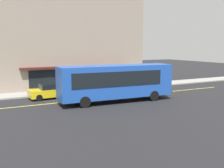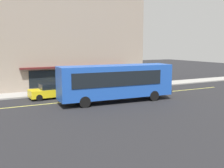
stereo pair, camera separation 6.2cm
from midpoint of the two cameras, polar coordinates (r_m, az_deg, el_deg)
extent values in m
plane|color=black|center=(25.93, -5.97, -3.52)|extent=(120.00, 120.00, 0.00)
cube|color=gray|center=(30.79, -9.56, -1.58)|extent=(80.00, 3.01, 0.15)
cube|color=#D8D14C|center=(25.93, -5.97, -3.52)|extent=(36.00, 0.16, 0.01)
cube|color=gray|center=(37.21, -10.55, 9.00)|extent=(19.32, 10.34, 11.69)
cube|color=#4C1919|center=(32.15, -7.59, 3.78)|extent=(13.53, 0.70, 0.20)
cube|color=black|center=(32.49, -7.68, 1.52)|extent=(11.59, 0.08, 2.00)
cube|color=#1E4CAD|center=(24.76, 0.86, 0.66)|extent=(11.13, 3.14, 3.00)
cube|color=black|center=(27.44, 11.25, 2.00)|extent=(0.24, 2.10, 1.80)
cube|color=black|center=(25.74, -0.93, 1.76)|extent=(8.79, 0.57, 1.32)
cube|color=black|center=(23.45, 1.51, 1.11)|extent=(8.79, 0.57, 1.32)
cube|color=#0CF259|center=(27.40, 11.42, 3.86)|extent=(0.19, 1.90, 0.36)
cube|color=#2D2D33|center=(27.72, 11.33, -1.30)|extent=(0.30, 2.41, 0.40)
cylinder|color=black|center=(27.60, 6.51, -1.76)|extent=(1.02, 0.36, 1.00)
cylinder|color=black|center=(25.71, 9.07, -2.55)|extent=(1.02, 0.36, 1.00)
cylinder|color=black|center=(24.83, -7.65, -2.91)|extent=(1.02, 0.36, 1.00)
cylinder|color=black|center=(22.71, -6.04, -3.93)|extent=(1.02, 0.36, 1.00)
cube|color=yellow|center=(27.38, -13.30, -1.81)|extent=(4.39, 2.03, 0.75)
cube|color=black|center=(27.32, -13.05, -0.44)|extent=(2.49, 1.64, 0.55)
cylinder|color=black|center=(26.27, -15.70, -2.93)|extent=(0.65, 0.25, 0.64)
cylinder|color=black|center=(27.83, -16.58, -2.34)|extent=(0.65, 0.25, 0.64)
cylinder|color=black|center=(27.11, -9.90, -2.40)|extent=(0.65, 0.25, 0.64)
cylinder|color=black|center=(28.63, -11.06, -1.86)|extent=(0.65, 0.25, 0.64)
cylinder|color=black|center=(30.86, -3.46, -0.51)|extent=(0.18, 0.18, 0.86)
cylinder|color=maroon|center=(30.75, -3.48, 0.91)|extent=(0.34, 0.34, 0.68)
sphere|color=tan|center=(30.69, -3.48, 1.77)|extent=(0.24, 0.24, 0.24)
camera|label=1|loc=(0.03, -90.07, -0.01)|focal=41.82mm
camera|label=2|loc=(0.03, 89.93, 0.01)|focal=41.82mm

